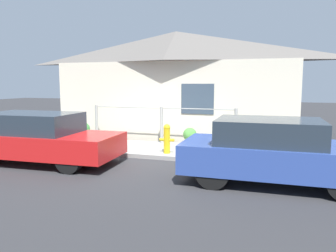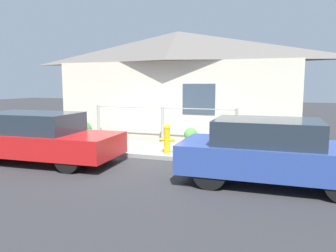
# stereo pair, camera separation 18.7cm
# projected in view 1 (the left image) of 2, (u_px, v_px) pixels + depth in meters

# --- Properties ---
(ground_plane) EXTENTS (60.00, 60.00, 0.00)m
(ground_plane) POSITION_uv_depth(u_px,v_px,m) (140.00, 159.00, 9.05)
(ground_plane) COLOR #2D2D30
(sidewalk) EXTENTS (24.00, 2.03, 0.12)m
(sidewalk) POSITION_uv_depth(u_px,v_px,m) (152.00, 149.00, 10.00)
(sidewalk) COLOR gray
(sidewalk) RESTS_ON ground_plane
(house) EXTENTS (8.95, 2.23, 3.94)m
(house) POSITION_uv_depth(u_px,v_px,m) (175.00, 53.00, 11.89)
(house) COLOR beige
(house) RESTS_ON ground_plane
(fence) EXTENTS (4.90, 0.10, 1.20)m
(fence) POSITION_uv_depth(u_px,v_px,m) (161.00, 123.00, 10.73)
(fence) COLOR #999993
(fence) RESTS_ON sidewalk
(car_left) EXTENTS (4.35, 1.83, 1.31)m
(car_left) POSITION_uv_depth(u_px,v_px,m) (37.00, 138.00, 8.52)
(car_left) COLOR red
(car_left) RESTS_ON ground_plane
(car_right) EXTENTS (3.82, 1.75, 1.34)m
(car_right) POSITION_uv_depth(u_px,v_px,m) (274.00, 151.00, 6.75)
(car_right) COLOR #2D4793
(car_right) RESTS_ON ground_plane
(fire_hydrant) EXTENTS (0.42, 0.19, 0.83)m
(fire_hydrant) POSITION_uv_depth(u_px,v_px,m) (167.00, 138.00, 9.14)
(fire_hydrant) COLOR yellow
(fire_hydrant) RESTS_ON sidewalk
(potted_plant_near_hydrant) EXTENTS (0.42, 0.42, 0.58)m
(potted_plant_near_hydrant) POSITION_uv_depth(u_px,v_px,m) (190.00, 136.00, 10.15)
(potted_plant_near_hydrant) COLOR #9E5638
(potted_plant_near_hydrant) RESTS_ON sidewalk
(potted_plant_by_fence) EXTENTS (0.58, 0.58, 0.70)m
(potted_plant_by_fence) POSITION_uv_depth(u_px,v_px,m) (81.00, 130.00, 10.94)
(potted_plant_by_fence) COLOR brown
(potted_plant_by_fence) RESTS_ON sidewalk
(potted_plant_corner) EXTENTS (0.37, 0.37, 0.52)m
(potted_plant_corner) POSITION_uv_depth(u_px,v_px,m) (269.00, 142.00, 9.30)
(potted_plant_corner) COLOR brown
(potted_plant_corner) RESTS_ON sidewalk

